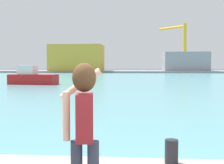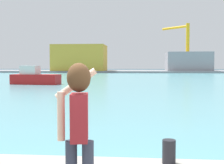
{
  "view_description": "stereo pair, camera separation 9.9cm",
  "coord_description": "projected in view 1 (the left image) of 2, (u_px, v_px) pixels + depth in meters",
  "views": [
    {
      "loc": [
        -0.26,
        -3.68,
        2.39
      ],
      "look_at": [
        -1.07,
        6.17,
        1.83
      ],
      "focal_mm": 49.91,
      "sensor_mm": 36.0,
      "label": 1
    },
    {
      "loc": [
        -0.16,
        -3.67,
        2.39
      ],
      "look_at": [
        -1.07,
        6.17,
        1.83
      ],
      "focal_mm": 49.91,
      "sensor_mm": 36.0,
      "label": 2
    }
  ],
  "objects": [
    {
      "name": "harbor_water",
      "position": [
        139.0,
        78.0,
        55.52
      ],
      "size": [
        140.0,
        100.0,
        0.02
      ],
      "primitive_type": "cube",
      "color": "#599EA8",
      "rests_on": "ground_plane"
    },
    {
      "name": "boat_moored",
      "position": [
        32.0,
        78.0,
        37.12
      ],
      "size": [
        5.91,
        2.72,
        2.24
      ],
      "rotation": [
        0.0,
        0.0,
        -0.12
      ],
      "color": "#B21919",
      "rests_on": "harbor_water"
    },
    {
      "name": "harbor_bollard",
      "position": [
        171.0,
        152.0,
        5.41
      ],
      "size": [
        0.23,
        0.23,
        0.42
      ],
      "primitive_type": "cylinder",
      "color": "black",
      "rests_on": "quay_promenade"
    },
    {
      "name": "ground_plane",
      "position": [
        139.0,
        78.0,
        53.53
      ],
      "size": [
        220.0,
        220.0,
        0.0
      ],
      "primitive_type": "plane",
      "color": "#334751"
    },
    {
      "name": "warehouse_right",
      "position": [
        185.0,
        62.0,
        92.17
      ],
      "size": [
        12.64,
        11.49,
        5.45
      ],
      "primitive_type": "cube",
      "color": "gray",
      "rests_on": "far_shore_dock"
    },
    {
      "name": "far_shore_dock",
      "position": [
        139.0,
        71.0,
        95.3
      ],
      "size": [
        140.0,
        20.0,
        0.52
      ],
      "primitive_type": "cube",
      "color": "gray",
      "rests_on": "ground_plane"
    },
    {
      "name": "person_photographer",
      "position": [
        84.0,
        120.0,
        3.66
      ],
      "size": [
        0.53,
        0.55,
        1.74
      ],
      "rotation": [
        0.0,
        0.0,
        1.72
      ],
      "color": "#2D3342",
      "rests_on": "quay_promenade"
    },
    {
      "name": "port_crane",
      "position": [
        181.0,
        42.0,
        90.07
      ],
      "size": [
        7.28,
        8.17,
        13.59
      ],
      "color": "yellow",
      "rests_on": "far_shore_dock"
    },
    {
      "name": "warehouse_left",
      "position": [
        77.0,
        58.0,
        92.81
      ],
      "size": [
        15.33,
        10.58,
        7.65
      ],
      "primitive_type": "cube",
      "color": "gold",
      "rests_on": "far_shore_dock"
    }
  ]
}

